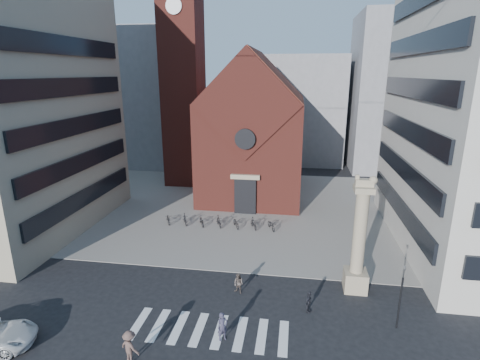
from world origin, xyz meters
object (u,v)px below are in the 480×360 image
at_px(pedestrian_0, 223,327).
at_px(lion_column, 358,246).
at_px(traffic_light, 401,296).
at_px(pedestrian_1, 239,283).
at_px(scooter_0, 168,219).
at_px(pedestrian_2, 308,302).

bearing_deg(pedestrian_0, lion_column, 1.88).
distance_m(traffic_light, pedestrian_1, 10.66).
bearing_deg(pedestrian_1, scooter_0, 155.16).
relative_size(traffic_light, pedestrian_1, 2.82).
xyz_separation_m(pedestrian_0, scooter_0, (-9.08, 16.52, -0.36)).
height_order(lion_column, traffic_light, lion_column).
bearing_deg(lion_column, pedestrian_0, -141.70).
bearing_deg(pedestrian_2, traffic_light, -76.53).
distance_m(traffic_light, pedestrian_2, 5.67).
xyz_separation_m(lion_column, pedestrian_2, (-3.42, -3.22, -2.69)).
distance_m(lion_column, scooter_0, 20.32).
xyz_separation_m(pedestrian_0, pedestrian_2, (5.06, 3.47, -0.13)).
distance_m(pedestrian_1, pedestrian_2, 5.11).
bearing_deg(traffic_light, lion_column, 116.46).
height_order(traffic_light, pedestrian_0, traffic_light).
xyz_separation_m(lion_column, traffic_light, (1.99, -4.00, -1.17)).
xyz_separation_m(pedestrian_0, pedestrian_1, (0.17, 4.98, -0.14)).
relative_size(lion_column, pedestrian_1, 5.69).
height_order(traffic_light, pedestrian_2, traffic_light).
height_order(pedestrian_1, pedestrian_2, pedestrian_2).
bearing_deg(scooter_0, pedestrian_1, -75.98).
distance_m(traffic_light, scooter_0, 24.00).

